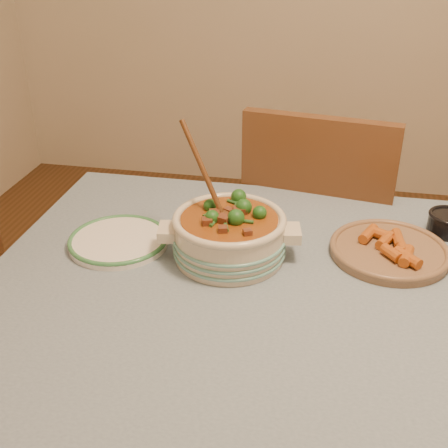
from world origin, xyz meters
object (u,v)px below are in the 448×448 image
Objects in this scene: fried_plate at (389,249)px; chair_far at (318,229)px; stew_casserole at (229,232)px; white_plate at (119,240)px; dining_table at (344,329)px.

chair_far is at bearing 111.20° from fried_plate.
stew_casserole is 0.63m from chair_far.
white_plate is at bearing 56.08° from chair_far.
dining_table is at bearing 105.89° from chair_far.
white_plate is 0.27× the size of chair_far.
dining_table is 0.60m from white_plate.
white_plate is 0.68m from fried_plate.
fried_plate is at bearing 120.15° from chair_far.
white_plate is at bearing 179.38° from stew_casserole.
chair_far reaches higher than white_plate.
fried_plate is 0.33× the size of chair_far.
dining_table is at bearing -116.91° from fried_plate.
fried_plate is (0.39, 0.08, -0.05)m from stew_casserole.
chair_far is (-0.18, 0.46, -0.21)m from fried_plate.
white_plate is at bearing -173.55° from fried_plate.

